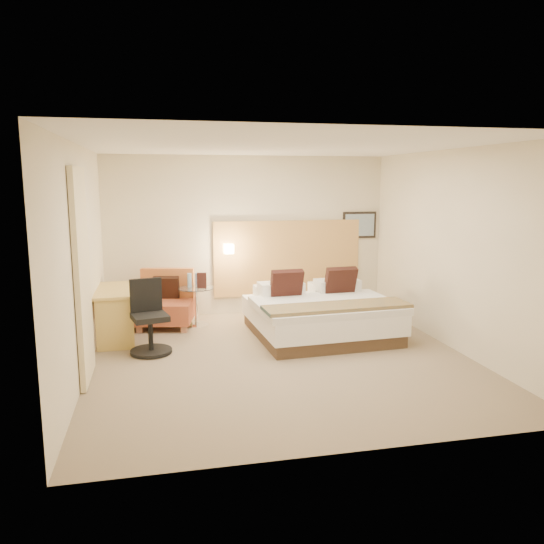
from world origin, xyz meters
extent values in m
cube|color=#7F6D56|center=(0.00, 0.00, -0.01)|extent=(4.80, 5.00, 0.02)
cube|color=white|center=(0.00, 0.00, 2.71)|extent=(4.80, 5.00, 0.02)
cube|color=beige|center=(0.00, 2.51, 1.35)|extent=(4.80, 0.02, 2.70)
cube|color=beige|center=(0.00, -2.51, 1.35)|extent=(4.80, 0.02, 2.70)
cube|color=beige|center=(-2.41, 0.00, 1.35)|extent=(0.02, 5.00, 2.70)
cube|color=beige|center=(2.41, 0.00, 1.35)|extent=(0.02, 5.00, 2.70)
cube|color=tan|center=(0.70, 2.47, 0.95)|extent=(2.60, 0.04, 1.30)
cube|color=black|center=(2.02, 2.48, 1.50)|extent=(0.62, 0.03, 0.47)
cube|color=#758DA2|center=(2.02, 2.46, 1.50)|extent=(0.54, 0.01, 0.39)
cylinder|color=silver|center=(-0.35, 2.42, 1.15)|extent=(0.02, 0.12, 0.02)
cube|color=#F7E6C1|center=(-0.35, 2.36, 1.15)|extent=(0.15, 0.15, 0.15)
cube|color=beige|center=(-2.36, -0.25, 1.22)|extent=(0.06, 0.90, 2.42)
cylinder|color=#9AC4EE|center=(-1.05, 1.88, 0.73)|extent=(0.08, 0.08, 0.22)
cylinder|color=#8DA2DA|center=(-0.93, 1.87, 0.73)|extent=(0.08, 0.08, 0.22)
cube|color=#351815|center=(-0.86, 1.75, 0.74)|extent=(0.15, 0.08, 0.24)
cube|color=#453222|center=(0.81, 0.90, 0.09)|extent=(1.99, 1.99, 0.17)
cube|color=white|center=(0.81, 0.90, 0.32)|extent=(2.05, 2.05, 0.29)
cube|color=silver|center=(0.82, 0.63, 0.51)|extent=(2.08, 1.51, 0.10)
cube|color=white|center=(0.30, 1.59, 0.55)|extent=(0.70, 0.41, 0.17)
cube|color=white|center=(1.23, 1.65, 0.55)|extent=(0.70, 0.41, 0.17)
cube|color=white|center=(0.31, 1.34, 0.65)|extent=(0.70, 0.41, 0.17)
cube|color=silver|center=(1.24, 1.39, 0.65)|extent=(0.70, 0.41, 0.17)
cube|color=black|center=(0.35, 1.15, 0.73)|extent=(0.50, 0.29, 0.50)
cube|color=black|center=(1.22, 1.20, 0.73)|extent=(0.50, 0.29, 0.50)
cube|color=orange|center=(0.84, 0.24, 0.59)|extent=(2.06, 0.65, 0.05)
cube|color=#A86A4F|center=(-1.83, 1.59, 0.05)|extent=(0.10, 0.10, 0.11)
cube|color=#BD7859|center=(-1.17, 1.46, 0.05)|extent=(0.10, 0.10, 0.11)
cube|color=#B37D54|center=(-1.72, 2.17, 0.05)|extent=(0.10, 0.10, 0.11)
cube|color=tan|center=(-1.05, 2.04, 0.05)|extent=(0.10, 0.10, 0.11)
cube|color=#994529|center=(-1.44, 1.82, 0.26)|extent=(0.97, 0.89, 0.32)
cube|color=#BC6632|center=(-1.38, 2.12, 0.65)|extent=(0.85, 0.29, 0.47)
cube|color=black|center=(-1.41, 2.00, 0.58)|extent=(0.43, 0.27, 0.41)
cylinder|color=white|center=(-0.95, 1.80, 0.01)|extent=(0.44, 0.44, 0.02)
cylinder|color=white|center=(-0.95, 1.80, 0.31)|extent=(0.05, 0.05, 0.58)
cylinder|color=white|center=(-0.95, 1.80, 0.61)|extent=(0.65, 0.65, 0.01)
cube|color=tan|center=(-2.14, 1.34, 0.72)|extent=(0.58, 1.21, 0.04)
cube|color=tan|center=(-2.12, 0.78, 0.35)|extent=(0.50, 0.05, 0.71)
cube|color=tan|center=(-2.15, 1.89, 0.35)|extent=(0.50, 0.05, 0.71)
cube|color=#C77E4E|center=(-2.09, 1.34, 0.65)|extent=(0.48, 1.12, 0.10)
cylinder|color=black|center=(-1.65, 0.55, 0.03)|extent=(0.66, 0.66, 0.04)
cylinder|color=black|center=(-1.65, 0.55, 0.27)|extent=(0.08, 0.08, 0.42)
cube|color=black|center=(-1.65, 0.55, 0.50)|extent=(0.53, 0.53, 0.07)
cube|color=black|center=(-1.70, 0.74, 0.76)|extent=(0.43, 0.15, 0.45)
camera|label=1|loc=(-1.52, -6.44, 2.28)|focal=35.00mm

